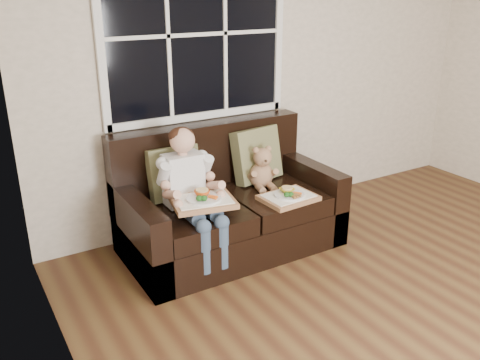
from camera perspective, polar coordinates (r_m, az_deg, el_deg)
window_back at (r=4.18m, az=-4.88°, el=15.98°), size 1.62×0.04×1.37m
loveseat at (r=4.13m, az=-1.45°, el=-3.37°), size 1.70×0.92×0.96m
pillow_left at (r=3.97m, az=-7.40°, el=0.79°), size 0.41×0.19×0.42m
pillow_right at (r=4.30m, az=1.90°, el=2.85°), size 0.47×0.28×0.46m
child at (r=3.73m, az=-5.69°, el=-0.38°), size 0.41×0.61×0.93m
teddy_bear at (r=4.17m, az=2.51°, el=1.11°), size 0.24×0.29×0.36m
tray_left at (r=3.64m, az=-4.15°, el=-2.31°), size 0.50×0.42×0.10m
tray_right at (r=3.96m, az=5.46°, el=-1.87°), size 0.43×0.34×0.09m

